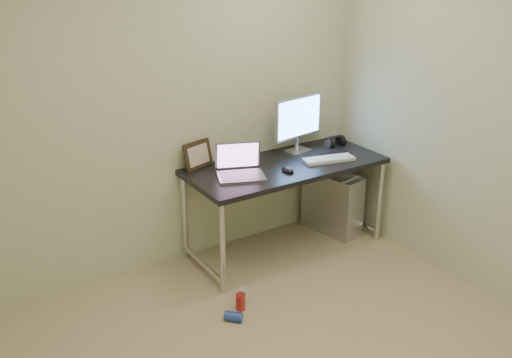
# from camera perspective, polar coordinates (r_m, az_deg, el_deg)

# --- Properties ---
(wall_back) EXTENTS (3.50, 0.02, 2.50)m
(wall_back) POSITION_cam_1_polar(r_m,az_deg,el_deg) (4.18, -9.85, 7.00)
(wall_back) COLOR beige
(wall_back) RESTS_ON ground
(desk) EXTENTS (1.58, 0.69, 0.75)m
(desk) POSITION_cam_1_polar(r_m,az_deg,el_deg) (4.49, 2.98, 0.58)
(desk) COLOR black
(desk) RESTS_ON ground
(tower_computer) EXTENTS (0.32, 0.55, 0.57)m
(tower_computer) POSITION_cam_1_polar(r_m,az_deg,el_deg) (4.99, 7.62, -2.32)
(tower_computer) COLOR silver
(tower_computer) RESTS_ON ground
(cable_a) EXTENTS (0.01, 0.16, 0.69)m
(cable_a) POSITION_cam_1_polar(r_m,az_deg,el_deg) (5.09, 5.50, -0.15)
(cable_a) COLOR black
(cable_a) RESTS_ON ground
(cable_b) EXTENTS (0.02, 0.11, 0.71)m
(cable_b) POSITION_cam_1_polar(r_m,az_deg,el_deg) (5.13, 6.42, -0.22)
(cable_b) COLOR black
(cable_b) RESTS_ON ground
(can_red) EXTENTS (0.07, 0.07, 0.12)m
(can_red) POSITION_cam_1_polar(r_m,az_deg,el_deg) (4.01, -1.56, -12.18)
(can_red) COLOR red
(can_red) RESTS_ON ground
(can_white) EXTENTS (0.07, 0.07, 0.11)m
(can_white) POSITION_cam_1_polar(r_m,az_deg,el_deg) (4.07, -1.27, -11.62)
(can_white) COLOR silver
(can_white) RESTS_ON ground
(can_blue) EXTENTS (0.13, 0.13, 0.07)m
(can_blue) POSITION_cam_1_polar(r_m,az_deg,el_deg) (3.92, -2.25, -13.57)
(can_blue) COLOR #2246A6
(can_blue) RESTS_ON ground
(laptop) EXTENTS (0.42, 0.38, 0.24)m
(laptop) POSITION_cam_1_polar(r_m,az_deg,el_deg) (4.22, -1.63, 1.10)
(laptop) COLOR silver
(laptop) RESTS_ON desk
(monitor) EXTENTS (0.50, 0.18, 0.47)m
(monitor) POSITION_cam_1_polar(r_m,az_deg,el_deg) (4.66, 4.26, 5.95)
(monitor) COLOR silver
(monitor) RESTS_ON desk
(keyboard) EXTENTS (0.43, 0.22, 0.02)m
(keyboard) POSITION_cam_1_polar(r_m,az_deg,el_deg) (4.56, 7.29, 1.97)
(keyboard) COLOR silver
(keyboard) RESTS_ON desk
(mouse_right) EXTENTS (0.09, 0.11, 0.03)m
(mouse_right) POSITION_cam_1_polar(r_m,az_deg,el_deg) (4.72, 9.17, 2.64)
(mouse_right) COLOR black
(mouse_right) RESTS_ON desk
(mouse_left) EXTENTS (0.08, 0.13, 0.04)m
(mouse_left) POSITION_cam_1_polar(r_m,az_deg,el_deg) (4.30, 3.21, 1.02)
(mouse_left) COLOR black
(mouse_left) RESTS_ON desk
(headphones) EXTENTS (0.16, 0.10, 0.11)m
(headphones) POSITION_cam_1_polar(r_m,az_deg,el_deg) (4.91, 7.91, 3.66)
(headphones) COLOR black
(headphones) RESTS_ON desk
(picture_frame) EXTENTS (0.27, 0.15, 0.21)m
(picture_frame) POSITION_cam_1_polar(r_m,az_deg,el_deg) (4.37, -5.84, 2.44)
(picture_frame) COLOR black
(picture_frame) RESTS_ON desk
(webcam) EXTENTS (0.05, 0.04, 0.12)m
(webcam) POSITION_cam_1_polar(r_m,az_deg,el_deg) (4.40, -3.58, 2.46)
(webcam) COLOR silver
(webcam) RESTS_ON desk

